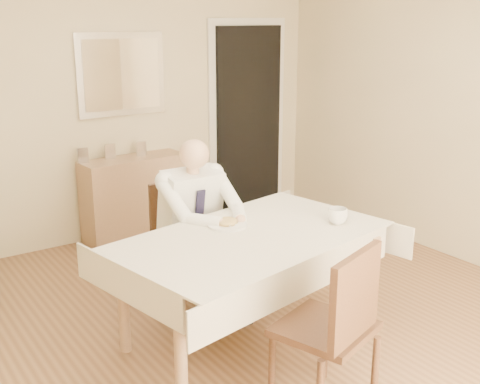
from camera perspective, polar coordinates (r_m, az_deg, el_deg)
room at (r=3.60m, az=3.16°, el=4.06°), size 5.00×5.02×2.60m
doorway at (r=6.51m, az=0.75°, el=6.90°), size 0.96×0.07×2.10m
mirror at (r=5.75m, az=-11.17°, el=10.89°), size 0.86×0.04×0.76m
dining_table at (r=3.79m, az=1.07°, el=-5.29°), size 1.90×1.33×0.75m
chair_far at (r=4.55m, az=-5.39°, el=-3.97°), size 0.46×0.46×0.88m
chair_near at (r=3.21m, az=9.15°, el=-12.08°), size 0.58×0.58×0.97m
seated_man at (r=4.25m, az=-3.57°, el=-2.56°), size 0.48×0.72×1.24m
plate at (r=3.91m, az=-1.22°, el=-3.14°), size 0.26×0.26×0.02m
food at (r=3.90m, az=-1.22°, el=-2.83°), size 0.14×0.14×0.06m
knife at (r=3.88m, az=-0.24°, el=-3.03°), size 0.01×0.13×0.01m
fork at (r=3.84m, az=-1.23°, el=-3.26°), size 0.01×0.13×0.01m
coffee_mug at (r=3.99m, az=9.23°, el=-2.26°), size 0.16×0.16×0.10m
sideboard at (r=5.83m, az=-9.96°, el=-0.55°), size 1.01×0.40×0.79m
photo_frame_left at (r=5.59m, az=-14.68°, el=3.37°), size 0.10×0.02×0.14m
photo_frame_center at (r=5.70m, az=-12.23°, el=3.77°), size 0.10×0.02×0.14m
photo_frame_right at (r=5.78m, az=-9.35°, el=4.08°), size 0.10×0.02×0.14m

